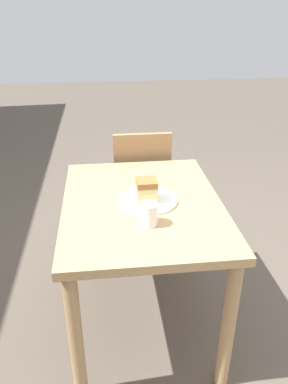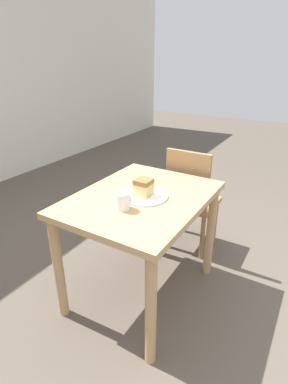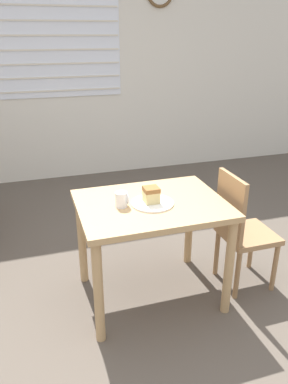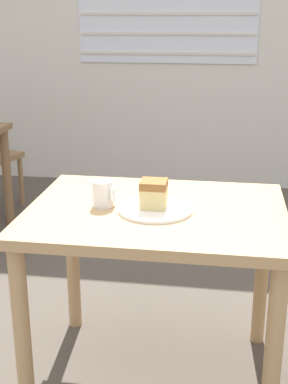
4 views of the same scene
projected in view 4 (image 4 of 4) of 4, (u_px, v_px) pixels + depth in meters
wall_back at (184, 17)px, 4.34m from camera, size 10.00×0.10×2.80m
dining_table_near at (156, 237)px, 2.04m from camera, size 0.97×0.74×0.74m
plate at (155, 209)px, 1.97m from camera, size 0.28×0.28×0.01m
cake_slice at (154, 194)px, 1.96m from camera, size 0.10×0.09×0.10m
coffee_mug at (104, 194)px, 2.01m from camera, size 0.08×0.08×0.10m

